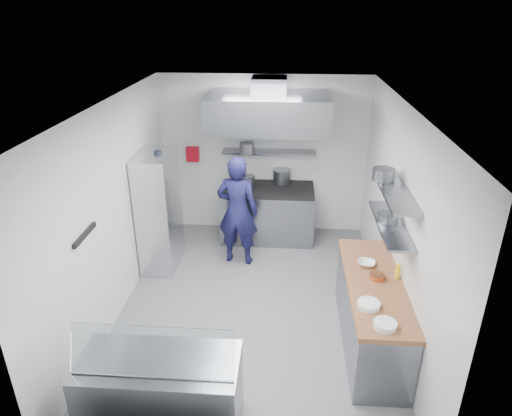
# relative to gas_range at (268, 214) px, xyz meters

# --- Properties ---
(floor) EXTENTS (5.00, 5.00, 0.00)m
(floor) POSITION_rel_gas_range_xyz_m (-0.10, -2.10, -0.45)
(floor) COLOR slate
(floor) RESTS_ON ground
(ceiling) EXTENTS (5.00, 5.00, 0.00)m
(ceiling) POSITION_rel_gas_range_xyz_m (-0.10, -2.10, 2.35)
(ceiling) COLOR silver
(ceiling) RESTS_ON wall_back
(wall_back) EXTENTS (3.60, 2.80, 0.02)m
(wall_back) POSITION_rel_gas_range_xyz_m (-0.10, 0.40, 0.95)
(wall_back) COLOR white
(wall_back) RESTS_ON floor
(wall_front) EXTENTS (3.60, 2.80, 0.02)m
(wall_front) POSITION_rel_gas_range_xyz_m (-0.10, -4.60, 0.95)
(wall_front) COLOR white
(wall_front) RESTS_ON floor
(wall_left) EXTENTS (2.80, 5.00, 0.02)m
(wall_left) POSITION_rel_gas_range_xyz_m (-1.90, -2.10, 0.95)
(wall_left) COLOR white
(wall_left) RESTS_ON floor
(wall_right) EXTENTS (2.80, 5.00, 0.02)m
(wall_right) POSITION_rel_gas_range_xyz_m (1.70, -2.10, 0.95)
(wall_right) COLOR white
(wall_right) RESTS_ON floor
(gas_range) EXTENTS (1.60, 0.80, 0.90)m
(gas_range) POSITION_rel_gas_range_xyz_m (0.00, 0.00, 0.00)
(gas_range) COLOR gray
(gas_range) RESTS_ON floor
(cooktop) EXTENTS (1.57, 0.78, 0.06)m
(cooktop) POSITION_rel_gas_range_xyz_m (0.00, 0.00, 0.48)
(cooktop) COLOR black
(cooktop) RESTS_ON gas_range
(stock_pot_left) EXTENTS (0.25, 0.25, 0.20)m
(stock_pot_left) POSITION_rel_gas_range_xyz_m (-0.35, 0.01, 0.61)
(stock_pot_left) COLOR slate
(stock_pot_left) RESTS_ON cooktop
(stock_pot_mid) EXTENTS (0.31, 0.31, 0.24)m
(stock_pot_mid) POSITION_rel_gas_range_xyz_m (0.23, 0.26, 0.63)
(stock_pot_mid) COLOR slate
(stock_pot_mid) RESTS_ON cooktop
(over_range_shelf) EXTENTS (1.60, 0.30, 0.04)m
(over_range_shelf) POSITION_rel_gas_range_xyz_m (0.00, 0.24, 1.07)
(over_range_shelf) COLOR gray
(over_range_shelf) RESTS_ON wall_back
(shelf_pot_a) EXTENTS (0.24, 0.24, 0.18)m
(shelf_pot_a) POSITION_rel_gas_range_xyz_m (-0.37, 0.09, 1.18)
(shelf_pot_a) COLOR slate
(shelf_pot_a) RESTS_ON over_range_shelf
(extractor_hood) EXTENTS (1.90, 1.15, 0.55)m
(extractor_hood) POSITION_rel_gas_range_xyz_m (0.00, -0.18, 1.85)
(extractor_hood) COLOR gray
(extractor_hood) RESTS_ON wall_back
(hood_duct) EXTENTS (0.55, 0.55, 0.24)m
(hood_duct) POSITION_rel_gas_range_xyz_m (0.00, 0.05, 2.23)
(hood_duct) COLOR slate
(hood_duct) RESTS_ON extractor_hood
(red_firebox) EXTENTS (0.22, 0.10, 0.26)m
(red_firebox) POSITION_rel_gas_range_xyz_m (-1.35, 0.34, 0.97)
(red_firebox) COLOR #AD0D1B
(red_firebox) RESTS_ON wall_back
(chef) EXTENTS (0.71, 0.52, 1.79)m
(chef) POSITION_rel_gas_range_xyz_m (-0.44, -0.85, 0.44)
(chef) COLOR #14143D
(chef) RESTS_ON floor
(wire_rack) EXTENTS (0.50, 0.90, 1.85)m
(wire_rack) POSITION_rel_gas_range_xyz_m (-1.63, -1.02, 0.48)
(wire_rack) COLOR silver
(wire_rack) RESTS_ON floor
(rack_bin_a) EXTENTS (0.17, 0.21, 0.19)m
(rack_bin_a) POSITION_rel_gas_range_xyz_m (-1.63, -1.08, 0.35)
(rack_bin_a) COLOR white
(rack_bin_a) RESTS_ON wire_rack
(rack_bin_b) EXTENTS (0.15, 0.19, 0.17)m
(rack_bin_b) POSITION_rel_gas_range_xyz_m (-1.63, -0.66, 0.85)
(rack_bin_b) COLOR yellow
(rack_bin_b) RESTS_ON wire_rack
(rack_jar) EXTENTS (0.11, 0.11, 0.18)m
(rack_jar) POSITION_rel_gas_range_xyz_m (-1.58, -0.99, 1.35)
(rack_jar) COLOR black
(rack_jar) RESTS_ON wire_rack
(knife_strip) EXTENTS (0.04, 0.55, 0.05)m
(knife_strip) POSITION_rel_gas_range_xyz_m (-1.88, -3.00, 1.10)
(knife_strip) COLOR black
(knife_strip) RESTS_ON wall_left
(prep_counter_base) EXTENTS (0.62, 2.00, 0.84)m
(prep_counter_base) POSITION_rel_gas_range_xyz_m (1.38, -2.70, -0.03)
(prep_counter_base) COLOR gray
(prep_counter_base) RESTS_ON floor
(prep_counter_top) EXTENTS (0.65, 2.04, 0.06)m
(prep_counter_top) POSITION_rel_gas_range_xyz_m (1.38, -2.70, 0.42)
(prep_counter_top) COLOR brown
(prep_counter_top) RESTS_ON prep_counter_base
(plate_stack_a) EXTENTS (0.23, 0.23, 0.06)m
(plate_stack_a) POSITION_rel_gas_range_xyz_m (1.34, -3.52, 0.48)
(plate_stack_a) COLOR white
(plate_stack_a) RESTS_ON prep_counter_top
(plate_stack_b) EXTENTS (0.24, 0.24, 0.06)m
(plate_stack_b) POSITION_rel_gas_range_xyz_m (1.23, -3.20, 0.48)
(plate_stack_b) COLOR white
(plate_stack_b) RESTS_ON prep_counter_top
(copper_pan) EXTENTS (0.18, 0.18, 0.06)m
(copper_pan) POSITION_rel_gas_range_xyz_m (1.41, -2.64, 0.48)
(copper_pan) COLOR #CD6B39
(copper_pan) RESTS_ON prep_counter_top
(squeeze_bottle) EXTENTS (0.06, 0.06, 0.18)m
(squeeze_bottle) POSITION_rel_gas_range_xyz_m (1.65, -2.60, 0.54)
(squeeze_bottle) COLOR yellow
(squeeze_bottle) RESTS_ON prep_counter_top
(mixing_bowl) EXTENTS (0.26, 0.26, 0.05)m
(mixing_bowl) POSITION_rel_gas_range_xyz_m (1.33, -2.34, 0.48)
(mixing_bowl) COLOR white
(mixing_bowl) RESTS_ON prep_counter_top
(wall_shelf_lower) EXTENTS (0.30, 1.30, 0.04)m
(wall_shelf_lower) POSITION_rel_gas_range_xyz_m (1.54, -2.40, 1.05)
(wall_shelf_lower) COLOR gray
(wall_shelf_lower) RESTS_ON wall_right
(wall_shelf_upper) EXTENTS (0.30, 1.30, 0.04)m
(wall_shelf_upper) POSITION_rel_gas_range_xyz_m (1.54, -2.40, 1.47)
(wall_shelf_upper) COLOR gray
(wall_shelf_upper) RESTS_ON wall_right
(shelf_pot_c) EXTENTS (0.25, 0.25, 0.10)m
(shelf_pot_c) POSITION_rel_gas_range_xyz_m (1.51, -2.35, 1.12)
(shelf_pot_c) COLOR slate
(shelf_pot_c) RESTS_ON wall_shelf_lower
(shelf_pot_d) EXTENTS (0.27, 0.27, 0.14)m
(shelf_pot_d) POSITION_rel_gas_range_xyz_m (1.46, -2.10, 1.56)
(shelf_pot_d) COLOR slate
(shelf_pot_d) RESTS_ON wall_shelf_upper
(display_case) EXTENTS (1.50, 0.70, 0.85)m
(display_case) POSITION_rel_gas_range_xyz_m (-0.82, -4.10, -0.03)
(display_case) COLOR gray
(display_case) RESTS_ON floor
(display_glass) EXTENTS (1.47, 0.19, 0.42)m
(display_glass) POSITION_rel_gas_range_xyz_m (-0.82, -4.22, 0.62)
(display_glass) COLOR silver
(display_glass) RESTS_ON display_case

